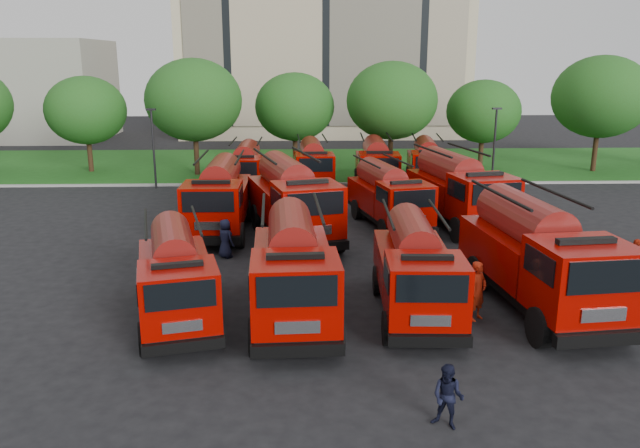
# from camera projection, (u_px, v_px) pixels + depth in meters

# --- Properties ---
(ground) EXTENTS (140.00, 140.00, 0.00)m
(ground) POSITION_uv_depth(u_px,v_px,m) (317.00, 275.00, 24.18)
(ground) COLOR black
(ground) RESTS_ON ground
(lawn) EXTENTS (70.00, 16.00, 0.12)m
(lawn) POSITION_uv_depth(u_px,v_px,m) (308.00, 164.00, 49.28)
(lawn) COLOR #194A13
(lawn) RESTS_ON ground
(curb) EXTENTS (70.00, 0.30, 0.14)m
(curb) POSITION_uv_depth(u_px,v_px,m) (310.00, 184.00, 41.45)
(curb) COLOR gray
(curb) RESTS_ON ground
(apartment_building) EXTENTS (30.00, 14.18, 25.00)m
(apartment_building) POSITION_uv_depth(u_px,v_px,m) (323.00, 17.00, 67.33)
(apartment_building) COLOR beige
(apartment_building) RESTS_ON ground
(side_building) EXTENTS (18.00, 12.00, 10.00)m
(side_building) POSITION_uv_depth(u_px,v_px,m) (16.00, 90.00, 64.46)
(side_building) COLOR gray
(side_building) RESTS_ON ground
(tree_1) EXTENTS (5.71, 5.71, 6.98)m
(tree_1) POSITION_uv_depth(u_px,v_px,m) (86.00, 110.00, 44.73)
(tree_1) COLOR #382314
(tree_1) RESTS_ON ground
(tree_2) EXTENTS (6.72, 6.72, 8.22)m
(tree_2) POSITION_uv_depth(u_px,v_px,m) (194.00, 100.00, 43.32)
(tree_2) COLOR #382314
(tree_2) RESTS_ON ground
(tree_3) EXTENTS (5.88, 5.88, 7.19)m
(tree_3) POSITION_uv_depth(u_px,v_px,m) (295.00, 107.00, 46.13)
(tree_3) COLOR #382314
(tree_3) RESTS_ON ground
(tree_4) EXTENTS (6.55, 6.55, 8.01)m
(tree_4) POSITION_uv_depth(u_px,v_px,m) (392.00, 101.00, 44.76)
(tree_4) COLOR #382314
(tree_4) RESTS_ON ground
(tree_5) EXTENTS (5.46, 5.46, 6.68)m
(tree_5) POSITION_uv_depth(u_px,v_px,m) (484.00, 112.00, 46.17)
(tree_5) COLOR #382314
(tree_5) RESTS_ON ground
(tree_6) EXTENTS (6.89, 6.89, 8.42)m
(tree_6) POSITION_uv_depth(u_px,v_px,m) (601.00, 97.00, 44.68)
(tree_6) COLOR #382314
(tree_6) RESTS_ON ground
(lamp_post_0) EXTENTS (0.60, 0.25, 5.11)m
(lamp_post_0) POSITION_uv_depth(u_px,v_px,m) (153.00, 144.00, 39.74)
(lamp_post_0) COLOR black
(lamp_post_0) RESTS_ON ground
(lamp_post_1) EXTENTS (0.60, 0.25, 5.11)m
(lamp_post_1) POSITION_uv_depth(u_px,v_px,m) (495.00, 142.00, 40.43)
(lamp_post_1) COLOR black
(lamp_post_1) RESTS_ON ground
(fire_truck_0) EXTENTS (3.67, 6.78, 2.94)m
(fire_truck_0) POSITION_uv_depth(u_px,v_px,m) (176.00, 276.00, 19.76)
(fire_truck_0) COLOR black
(fire_truck_0) RESTS_ON ground
(fire_truck_1) EXTENTS (2.93, 7.37, 3.31)m
(fire_truck_1) POSITION_uv_depth(u_px,v_px,m) (293.00, 269.00, 19.86)
(fire_truck_1) COLOR black
(fire_truck_1) RESTS_ON ground
(fire_truck_2) EXTENTS (2.73, 6.81, 3.05)m
(fire_truck_2) POSITION_uv_depth(u_px,v_px,m) (416.00, 269.00, 20.27)
(fire_truck_2) COLOR black
(fire_truck_2) RESTS_ON ground
(fire_truck_3) EXTENTS (3.55, 8.13, 3.59)m
(fire_truck_3) POSITION_uv_depth(u_px,v_px,m) (539.00, 256.00, 20.65)
(fire_truck_3) COLOR black
(fire_truck_3) RESTS_ON ground
(fire_truck_4) EXTENTS (2.78, 7.48, 3.39)m
(fire_truck_4) POSITION_uv_depth(u_px,v_px,m) (219.00, 197.00, 29.87)
(fire_truck_4) COLOR black
(fire_truck_4) RESTS_ON ground
(fire_truck_5) EXTENTS (4.70, 8.41, 3.63)m
(fire_truck_5) POSITION_uv_depth(u_px,v_px,m) (292.00, 199.00, 28.88)
(fire_truck_5) COLOR black
(fire_truck_5) RESTS_ON ground
(fire_truck_6) EXTENTS (3.72, 7.08, 3.07)m
(fire_truck_6) POSITION_uv_depth(u_px,v_px,m) (388.00, 196.00, 30.98)
(fire_truck_6) COLOR black
(fire_truck_6) RESTS_ON ground
(fire_truck_7) EXTENTS (4.13, 8.21, 3.57)m
(fire_truck_7) POSITION_uv_depth(u_px,v_px,m) (458.00, 191.00, 30.97)
(fire_truck_7) COLOR black
(fire_truck_7) RESTS_ON ground
(fire_truck_8) EXTENTS (2.51, 6.68, 3.03)m
(fire_truck_8) POSITION_uv_depth(u_px,v_px,m) (245.00, 169.00, 38.73)
(fire_truck_8) COLOR black
(fire_truck_8) RESTS_ON ground
(fire_truck_9) EXTENTS (2.68, 6.82, 3.06)m
(fire_truck_9) POSITION_uv_depth(u_px,v_px,m) (313.00, 165.00, 39.94)
(fire_truck_9) COLOR black
(fire_truck_9) RESTS_ON ground
(fire_truck_10) EXTENTS (2.85, 7.12, 3.19)m
(fire_truck_10) POSITION_uv_depth(u_px,v_px,m) (376.00, 165.00, 39.52)
(fire_truck_10) COLOR black
(fire_truck_10) RESTS_ON ground
(fire_truck_11) EXTENTS (3.06, 6.91, 3.05)m
(fire_truck_11) POSITION_uv_depth(u_px,v_px,m) (427.00, 163.00, 40.62)
(fire_truck_11) COLOR black
(fire_truck_11) RESTS_ON ground
(firefighter_0) EXTENTS (0.88, 0.86, 1.95)m
(firefighter_0) POSITION_uv_depth(u_px,v_px,m) (476.00, 319.00, 20.13)
(firefighter_0) COLOR #A8210C
(firefighter_0) RESTS_ON ground
(firefighter_1) EXTENTS (0.86, 0.74, 1.54)m
(firefighter_1) POSITION_uv_depth(u_px,v_px,m) (446.00, 427.00, 14.24)
(firefighter_1) COLOR black
(firefighter_1) RESTS_ON ground
(firefighter_2) EXTENTS (0.76, 1.09, 1.69)m
(firefighter_2) POSITION_uv_depth(u_px,v_px,m) (632.00, 282.00, 23.46)
(firefighter_2) COLOR #A8210C
(firefighter_2) RESTS_ON ground
(firefighter_4) EXTENTS (0.96, 0.95, 1.67)m
(firefighter_4) POSITION_uv_depth(u_px,v_px,m) (226.00, 257.00, 26.39)
(firefighter_4) COLOR black
(firefighter_4) RESTS_ON ground
(firefighter_5) EXTENTS (1.98, 1.59, 1.97)m
(firefighter_5) POSITION_uv_depth(u_px,v_px,m) (513.00, 251.00, 27.28)
(firefighter_5) COLOR #A8210C
(firefighter_5) RESTS_ON ground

